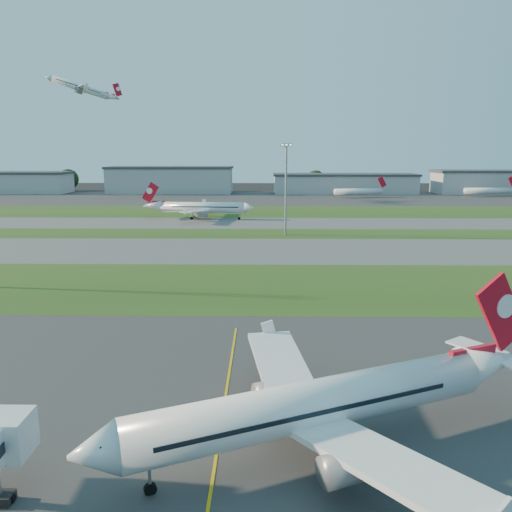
{
  "coord_description": "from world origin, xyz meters",
  "views": [
    {
      "loc": [
        8.67,
        -34.15,
        23.58
      ],
      "look_at": [
        7.48,
        44.82,
        7.0
      ],
      "focal_mm": 35.0,
      "sensor_mm": 36.0,
      "label": 1
    }
  ],
  "objects_px": {
    "airliner_taxiing": "(202,208)",
    "light_mast_centre": "(286,183)",
    "mini_jet_near": "(359,191)",
    "airliner_parked": "(319,405)",
    "mini_jet_far": "(489,191)"
  },
  "relations": [
    {
      "from": "airliner_taxiing",
      "to": "light_mast_centre",
      "type": "relative_size",
      "value": 1.44
    },
    {
      "from": "mini_jet_near",
      "to": "airliner_taxiing",
      "type": "bearing_deg",
      "value": -141.98
    },
    {
      "from": "mini_jet_near",
      "to": "light_mast_centre",
      "type": "distance_m",
      "value": 127.15
    },
    {
      "from": "airliner_parked",
      "to": "airliner_taxiing",
      "type": "bearing_deg",
      "value": 77.18
    },
    {
      "from": "airliner_taxiing",
      "to": "mini_jet_far",
      "type": "xyz_separation_m",
      "value": [
        141.47,
        91.68,
        -0.79
      ]
    },
    {
      "from": "airliner_parked",
      "to": "mini_jet_near",
      "type": "bearing_deg",
      "value": 55.27
    },
    {
      "from": "airliner_parked",
      "to": "light_mast_centre",
      "type": "bearing_deg",
      "value": 65.55
    },
    {
      "from": "airliner_parked",
      "to": "airliner_taxiing",
      "type": "distance_m",
      "value": 142.77
    },
    {
      "from": "airliner_taxiing",
      "to": "mini_jet_near",
      "type": "distance_m",
      "value": 110.88
    },
    {
      "from": "mini_jet_far",
      "to": "light_mast_centre",
      "type": "bearing_deg",
      "value": -137.77
    },
    {
      "from": "airliner_taxiing",
      "to": "light_mast_centre",
      "type": "bearing_deg",
      "value": 134.54
    },
    {
      "from": "mini_jet_near",
      "to": "light_mast_centre",
      "type": "xyz_separation_m",
      "value": [
        -43.14,
        -119.05,
        11.53
      ]
    },
    {
      "from": "mini_jet_near",
      "to": "mini_jet_far",
      "type": "relative_size",
      "value": 0.99
    },
    {
      "from": "airliner_parked",
      "to": "airliner_taxiing",
      "type": "xyz_separation_m",
      "value": [
        -26.27,
        140.33,
        -0.03
      ]
    },
    {
      "from": "light_mast_centre",
      "to": "airliner_taxiing",
      "type": "bearing_deg",
      "value": 129.53
    }
  ]
}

